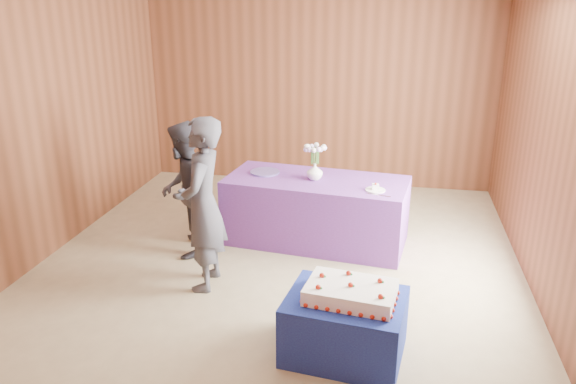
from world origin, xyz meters
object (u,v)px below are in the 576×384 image
(sheet_cake, at_px, (351,292))
(guest_left, at_px, (203,205))
(serving_table, at_px, (316,211))
(cake_table, at_px, (345,326))
(vase, at_px, (315,171))
(guest_right, at_px, (185,190))

(sheet_cake, bearing_deg, guest_left, 156.70)
(serving_table, bearing_deg, cake_table, -68.93)
(cake_table, xyz_separation_m, vase, (-0.55, 2.07, 0.59))
(cake_table, height_order, guest_right, guest_right)
(serving_table, height_order, vase, vase)
(cake_table, distance_m, guest_left, 1.77)
(vase, bearing_deg, guest_right, -156.90)
(serving_table, relative_size, vase, 10.83)
(sheet_cake, relative_size, vase, 4.08)
(guest_left, bearing_deg, cake_table, 54.55)
(serving_table, relative_size, guest_left, 1.20)
(guest_right, bearing_deg, cake_table, 41.70)
(guest_left, bearing_deg, serving_table, 139.41)
(cake_table, xyz_separation_m, sheet_cake, (0.04, -0.01, 0.31))
(vase, bearing_deg, serving_table, 30.93)
(serving_table, distance_m, guest_right, 1.49)
(sheet_cake, bearing_deg, cake_table, 174.67)
(guest_left, relative_size, guest_right, 1.14)
(cake_table, distance_m, serving_table, 2.15)
(serving_table, height_order, guest_left, guest_left)
(guest_right, bearing_deg, vase, 103.98)
(cake_table, xyz_separation_m, guest_right, (-1.86, 1.51, 0.48))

